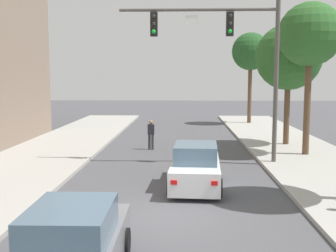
# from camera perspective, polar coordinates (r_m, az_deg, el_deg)

# --- Properties ---
(ground_plane) EXTENTS (120.00, 120.00, 0.00)m
(ground_plane) POSITION_cam_1_polar(r_m,az_deg,el_deg) (12.26, -0.04, -12.23)
(ground_plane) COLOR #4C4C51
(traffic_signal_mast) EXTENTS (7.12, 0.38, 7.50)m
(traffic_signal_mast) POSITION_cam_1_polar(r_m,az_deg,el_deg) (18.99, 8.68, 10.82)
(traffic_signal_mast) COLOR #514C47
(traffic_signal_mast) RESTS_ON sidewalk_right
(car_lead_white) EXTENTS (2.01, 4.32, 1.60)m
(car_lead_white) POSITION_cam_1_polar(r_m,az_deg,el_deg) (15.19, 3.82, -5.69)
(car_lead_white) COLOR silver
(car_lead_white) RESTS_ON ground
(car_following_grey) EXTENTS (1.87, 4.26, 1.60)m
(car_following_grey) POSITION_cam_1_polar(r_m,az_deg,el_deg) (8.43, -12.95, -16.21)
(car_following_grey) COLOR slate
(car_following_grey) RESTS_ON ground
(pedestrian_crossing_road) EXTENTS (0.36, 0.22, 1.64)m
(pedestrian_crossing_road) POSITION_cam_1_polar(r_m,az_deg,el_deg) (22.90, -2.36, -1.00)
(pedestrian_crossing_road) COLOR #333338
(pedestrian_crossing_road) RESTS_ON ground
(street_tree_second) EXTENTS (3.11, 3.11, 7.46)m
(street_tree_second) POSITION_cam_1_polar(r_m,az_deg,el_deg) (21.71, 18.93, 11.70)
(street_tree_second) COLOR brown
(street_tree_second) RESTS_ON sidewalk_right
(street_tree_third) EXTENTS (3.73, 3.73, 6.84)m
(street_tree_third) POSITION_cam_1_polar(r_m,az_deg,el_deg) (24.67, 16.25, 9.04)
(street_tree_third) COLOR brown
(street_tree_third) RESTS_ON sidewalk_right
(street_tree_farthest) EXTENTS (3.12, 3.12, 7.54)m
(street_tree_farthest) POSITION_cam_1_polar(r_m,az_deg,el_deg) (35.75, 11.29, 9.94)
(street_tree_farthest) COLOR brown
(street_tree_farthest) RESTS_ON sidewalk_right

